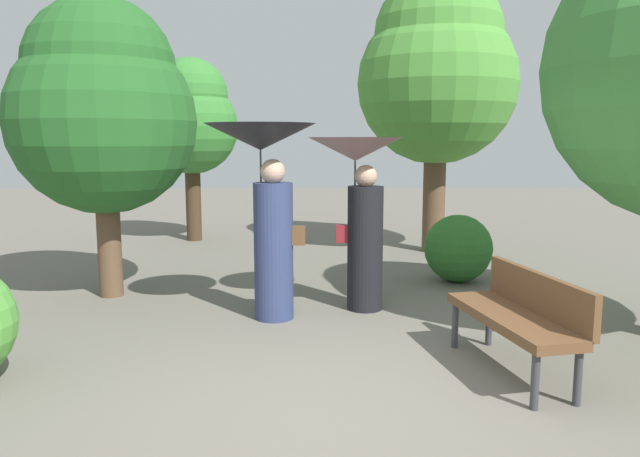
{
  "coord_description": "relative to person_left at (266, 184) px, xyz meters",
  "views": [
    {
      "loc": [
        -0.13,
        -4.18,
        1.9
      ],
      "look_at": [
        0.0,
        2.68,
        0.9
      ],
      "focal_mm": 34.15,
      "sensor_mm": 36.0,
      "label": 1
    }
  ],
  "objects": [
    {
      "name": "ground_plane",
      "position": [
        0.57,
        -2.18,
        -1.44
      ],
      "size": [
        40.0,
        40.0,
        0.0
      ],
      "primitive_type": "plane",
      "color": "#6B665B"
    },
    {
      "name": "person_left",
      "position": [
        0.0,
        0.0,
        0.0
      ],
      "size": [
        1.16,
        1.16,
        2.07
      ],
      "rotation": [
        0.0,
        0.0,
        1.5
      ],
      "color": "navy",
      "rests_on": "ground"
    },
    {
      "name": "person_right",
      "position": [
        1.01,
        0.34,
        -0.13
      ],
      "size": [
        1.04,
        1.04,
        1.93
      ],
      "rotation": [
        0.0,
        0.0,
        1.5
      ],
      "color": "black",
      "rests_on": "ground"
    },
    {
      "name": "park_bench",
      "position": [
        2.16,
        -1.59,
        -0.93
      ],
      "size": [
        0.76,
        1.57,
        0.83
      ],
      "rotation": [
        0.0,
        0.0,
        -1.38
      ],
      "color": "#38383D",
      "rests_on": "ground"
    },
    {
      "name": "tree_near_left",
      "position": [
        -1.99,
        0.98,
        0.85
      ],
      "size": [
        2.19,
        2.19,
        3.56
      ],
      "color": "brown",
      "rests_on": "ground"
    },
    {
      "name": "tree_mid_left",
      "position": [
        -1.74,
        5.18,
        0.86
      ],
      "size": [
        1.75,
        1.75,
        3.41
      ],
      "color": "#42301E",
      "rests_on": "ground"
    },
    {
      "name": "tree_mid_right",
      "position": [
        2.58,
        3.92,
        1.61
      ],
      "size": [
        2.65,
        2.65,
        4.63
      ],
      "color": "brown",
      "rests_on": "ground"
    },
    {
      "name": "bush_path_left",
      "position": [
        2.46,
        1.65,
        -0.99
      ],
      "size": [
        0.91,
        0.91,
        0.91
      ],
      "primitive_type": "sphere",
      "color": "#2D6B28",
      "rests_on": "ground"
    }
  ]
}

